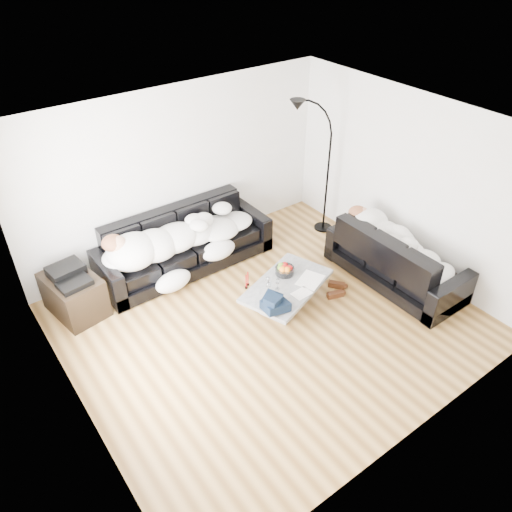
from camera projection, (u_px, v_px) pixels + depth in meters
ground at (269, 321)px, 6.67m from camera, size 5.00×5.00×0.00m
wall_back at (178, 173)px, 7.40m from camera, size 5.00×0.02×2.60m
wall_left at (62, 327)px, 4.71m from camera, size 0.02×4.50×2.60m
wall_right at (409, 183)px, 7.12m from camera, size 0.02×4.50×2.60m
ceiling at (273, 136)px, 5.16m from camera, size 5.00×5.00×0.00m
sofa_back at (184, 242)px, 7.45m from camera, size 2.65×0.92×0.86m
sofa_right at (397, 257)px, 7.17m from camera, size 0.88×2.05×0.83m
sleeper_back at (185, 231)px, 7.30m from camera, size 2.24×0.77×0.45m
sleeper_right at (399, 244)px, 7.04m from camera, size 0.74×1.76×0.43m
teal_cushion at (364, 221)px, 7.38m from camera, size 0.42×0.38×0.20m
coffee_table at (286, 295)px, 6.82m from camera, size 1.46×1.14×0.38m
fruit_bowl at (285, 269)px, 6.86m from camera, size 0.27×0.27×0.16m
wine_glass_a at (268, 282)px, 6.64m from camera, size 0.08×0.08×0.15m
wine_glass_b at (268, 288)px, 6.52m from camera, size 0.08×0.08×0.17m
wine_glass_c at (277, 284)px, 6.59m from camera, size 0.08×0.08×0.16m
candle_left at (246, 282)px, 6.58m from camera, size 0.04×0.04×0.22m
candle_right at (248, 279)px, 6.63m from camera, size 0.05×0.05×0.22m
newspaper_a at (310, 280)px, 6.78m from camera, size 0.47×0.42×0.01m
newspaper_b at (302, 293)px, 6.55m from camera, size 0.26×0.19×0.01m
navy_jacket at (272, 300)px, 6.20m from camera, size 0.40×0.36×0.17m
shoes at (336, 290)px, 7.14m from camera, size 0.49×0.45×0.09m
av_cabinet at (74, 295)px, 6.67m from camera, size 0.70×0.92×0.57m
stereo at (68, 274)px, 6.47m from camera, size 0.48×0.40×0.13m
floor_lamp at (328, 173)px, 7.98m from camera, size 0.81×0.54×2.08m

